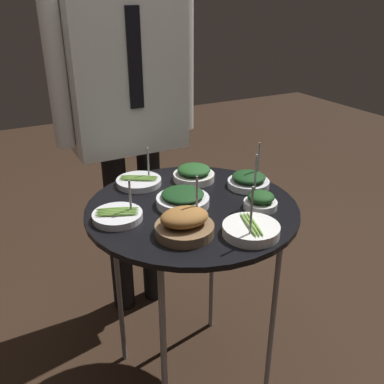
{
  "coord_description": "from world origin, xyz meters",
  "views": [
    {
      "loc": [
        -0.59,
        -1.11,
        1.41
      ],
      "look_at": [
        0.0,
        0.0,
        0.82
      ],
      "focal_mm": 40.0,
      "sensor_mm": 36.0,
      "label": 1
    }
  ],
  "objects_px": {
    "bowl_asparagus_front_center": "(251,230)",
    "bowl_roast_front_right": "(185,224)",
    "bowl_spinach_back_left": "(183,199)",
    "bowl_asparagus_front_left": "(118,216)",
    "bowl_spinach_mid_left": "(249,180)",
    "serving_cart": "(192,220)",
    "waiter_figure": "(127,94)",
    "bowl_spinach_near_rim": "(260,201)",
    "bowl_spinach_far_rim": "(194,174)",
    "bowl_asparagus_back_right": "(139,181)"
  },
  "relations": [
    {
      "from": "bowl_asparagus_front_center",
      "to": "bowl_roast_front_right",
      "type": "bearing_deg",
      "value": 150.93
    },
    {
      "from": "bowl_spinach_back_left",
      "to": "bowl_asparagus_front_left",
      "type": "distance_m",
      "value": 0.22
    },
    {
      "from": "bowl_spinach_mid_left",
      "to": "serving_cart",
      "type": "bearing_deg",
      "value": -171.05
    },
    {
      "from": "serving_cart",
      "to": "waiter_figure",
      "type": "bearing_deg",
      "value": 91.27
    },
    {
      "from": "bowl_spinach_near_rim",
      "to": "bowl_spinach_back_left",
      "type": "bearing_deg",
      "value": 147.2
    },
    {
      "from": "bowl_asparagus_front_center",
      "to": "waiter_figure",
      "type": "relative_size",
      "value": 0.11
    },
    {
      "from": "bowl_spinach_near_rim",
      "to": "serving_cart",
      "type": "bearing_deg",
      "value": 147.82
    },
    {
      "from": "bowl_asparagus_front_left",
      "to": "bowl_spinach_back_left",
      "type": "bearing_deg",
      "value": -1.79
    },
    {
      "from": "bowl_roast_front_right",
      "to": "bowl_spinach_mid_left",
      "type": "bearing_deg",
      "value": 28.01
    },
    {
      "from": "bowl_spinach_back_left",
      "to": "bowl_asparagus_front_left",
      "type": "xyz_separation_m",
      "value": [
        -0.22,
        0.01,
        -0.01
      ]
    },
    {
      "from": "bowl_spinach_far_rim",
      "to": "bowl_asparagus_back_right",
      "type": "xyz_separation_m",
      "value": [
        -0.2,
        0.06,
        -0.01
      ]
    },
    {
      "from": "serving_cart",
      "to": "bowl_asparagus_back_right",
      "type": "distance_m",
      "value": 0.27
    },
    {
      "from": "bowl_roast_front_right",
      "to": "bowl_spinach_near_rim",
      "type": "height_order",
      "value": "bowl_spinach_near_rim"
    },
    {
      "from": "bowl_spinach_back_left",
      "to": "bowl_asparagus_front_center",
      "type": "xyz_separation_m",
      "value": [
        0.09,
        -0.26,
        -0.01
      ]
    },
    {
      "from": "bowl_spinach_back_left",
      "to": "bowl_roast_front_right",
      "type": "bearing_deg",
      "value": -115.39
    },
    {
      "from": "serving_cart",
      "to": "bowl_roast_front_right",
      "type": "xyz_separation_m",
      "value": [
        -0.11,
        -0.15,
        0.09
      ]
    },
    {
      "from": "bowl_spinach_near_rim",
      "to": "bowl_asparagus_back_right",
      "type": "distance_m",
      "value": 0.46
    },
    {
      "from": "bowl_spinach_mid_left",
      "to": "bowl_spinach_far_rim",
      "type": "bearing_deg",
      "value": 135.9
    },
    {
      "from": "serving_cart",
      "to": "bowl_spinach_mid_left",
      "type": "distance_m",
      "value": 0.27
    },
    {
      "from": "bowl_asparagus_back_right",
      "to": "waiter_figure",
      "type": "relative_size",
      "value": 0.1
    },
    {
      "from": "waiter_figure",
      "to": "bowl_asparagus_back_right",
      "type": "bearing_deg",
      "value": -104.96
    },
    {
      "from": "serving_cart",
      "to": "bowl_asparagus_front_center",
      "type": "relative_size",
      "value": 4.43
    },
    {
      "from": "bowl_spinach_far_rim",
      "to": "bowl_spinach_near_rim",
      "type": "xyz_separation_m",
      "value": [
        0.08,
        -0.3,
        0.0
      ]
    },
    {
      "from": "serving_cart",
      "to": "bowl_spinach_mid_left",
      "type": "relative_size",
      "value": 4.84
    },
    {
      "from": "bowl_asparagus_front_left",
      "to": "bowl_asparagus_front_center",
      "type": "distance_m",
      "value": 0.41
    },
    {
      "from": "bowl_spinach_far_rim",
      "to": "waiter_figure",
      "type": "bearing_deg",
      "value": 108.3
    },
    {
      "from": "bowl_spinach_far_rim",
      "to": "bowl_spinach_near_rim",
      "type": "height_order",
      "value": "bowl_spinach_near_rim"
    },
    {
      "from": "bowl_roast_front_right",
      "to": "bowl_spinach_near_rim",
      "type": "bearing_deg",
      "value": 6.19
    },
    {
      "from": "bowl_spinach_far_rim",
      "to": "bowl_spinach_back_left",
      "type": "distance_m",
      "value": 0.21
    },
    {
      "from": "bowl_spinach_mid_left",
      "to": "bowl_roast_front_right",
      "type": "bearing_deg",
      "value": -151.99
    },
    {
      "from": "bowl_spinach_near_rim",
      "to": "bowl_asparagus_back_right",
      "type": "bearing_deg",
      "value": 127.84
    },
    {
      "from": "bowl_asparagus_back_right",
      "to": "bowl_spinach_mid_left",
      "type": "relative_size",
      "value": 1.03
    },
    {
      "from": "bowl_asparagus_front_left",
      "to": "serving_cart",
      "type": "bearing_deg",
      "value": -5.91
    },
    {
      "from": "bowl_spinach_back_left",
      "to": "bowl_spinach_mid_left",
      "type": "bearing_deg",
      "value": 4.37
    },
    {
      "from": "bowl_spinach_far_rim",
      "to": "bowl_spinach_near_rim",
      "type": "distance_m",
      "value": 0.31
    },
    {
      "from": "serving_cart",
      "to": "bowl_asparagus_front_center",
      "type": "xyz_separation_m",
      "value": [
        0.06,
        -0.24,
        0.07
      ]
    },
    {
      "from": "bowl_asparagus_front_left",
      "to": "bowl_asparagus_back_right",
      "type": "relative_size",
      "value": 0.95
    },
    {
      "from": "waiter_figure",
      "to": "bowl_asparagus_front_center",
      "type": "bearing_deg",
      "value": -84.5
    },
    {
      "from": "serving_cart",
      "to": "bowl_spinach_back_left",
      "type": "xyz_separation_m",
      "value": [
        -0.02,
        0.02,
        0.08
      ]
    },
    {
      "from": "bowl_asparagus_back_right",
      "to": "bowl_asparagus_front_center",
      "type": "xyz_separation_m",
      "value": [
        0.16,
        -0.49,
        0.0
      ]
    },
    {
      "from": "serving_cart",
      "to": "bowl_roast_front_right",
      "type": "height_order",
      "value": "bowl_roast_front_right"
    },
    {
      "from": "bowl_spinach_far_rim",
      "to": "bowl_spinach_back_left",
      "type": "relative_size",
      "value": 0.88
    },
    {
      "from": "bowl_spinach_back_left",
      "to": "serving_cart",
      "type": "bearing_deg",
      "value": -37.32
    },
    {
      "from": "bowl_spinach_near_rim",
      "to": "bowl_asparagus_front_left",
      "type": "xyz_separation_m",
      "value": [
        -0.44,
        0.14,
        -0.01
      ]
    },
    {
      "from": "bowl_spinach_near_rim",
      "to": "bowl_asparagus_front_center",
      "type": "height_order",
      "value": "bowl_spinach_near_rim"
    },
    {
      "from": "bowl_asparagus_front_center",
      "to": "bowl_spinach_mid_left",
      "type": "relative_size",
      "value": 1.09
    },
    {
      "from": "serving_cart",
      "to": "bowl_spinach_far_rim",
      "type": "distance_m",
      "value": 0.23
    },
    {
      "from": "serving_cart",
      "to": "bowl_roast_front_right",
      "type": "relative_size",
      "value": 4.44
    },
    {
      "from": "bowl_spinach_near_rim",
      "to": "bowl_asparagus_back_right",
      "type": "height_order",
      "value": "bowl_spinach_near_rim"
    },
    {
      "from": "bowl_spinach_mid_left",
      "to": "waiter_figure",
      "type": "height_order",
      "value": "waiter_figure"
    }
  ]
}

